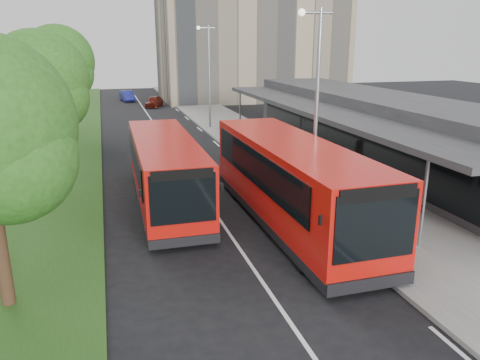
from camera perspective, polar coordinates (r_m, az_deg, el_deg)
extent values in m
plane|color=black|center=(17.40, -1.18, -6.76)|extent=(120.00, 120.00, 0.00)
cube|color=slate|center=(37.49, -0.27, 6.00)|extent=(5.00, 80.00, 0.15)
cube|color=#234917|center=(36.22, -20.53, 4.55)|extent=(5.00, 80.00, 0.10)
cube|color=silver|center=(31.49, -8.31, 3.69)|extent=(0.12, 70.00, 0.01)
cube|color=silver|center=(12.55, 25.06, -18.35)|extent=(0.12, 2.00, 0.01)
cube|color=silver|center=(16.83, 11.67, -7.94)|extent=(0.12, 2.00, 0.01)
cube|color=silver|center=(21.92, 4.44, -1.82)|extent=(0.12, 2.00, 0.01)
cube|color=silver|center=(27.39, 0.05, 1.95)|extent=(0.12, 2.00, 0.01)
cube|color=silver|center=(33.04, -2.88, 4.44)|extent=(0.12, 2.00, 0.01)
cube|color=silver|center=(38.80, -4.95, 6.19)|extent=(0.12, 2.00, 0.01)
cube|color=silver|center=(44.62, -6.49, 7.49)|extent=(0.12, 2.00, 0.01)
cube|color=silver|center=(50.48, -7.69, 8.48)|extent=(0.12, 2.00, 0.01)
cube|color=silver|center=(56.37, -8.63, 9.26)|extent=(0.12, 2.00, 0.01)
cube|color=silver|center=(62.28, -9.41, 9.89)|extent=(0.12, 2.00, 0.01)
cube|color=#9D8C6F|center=(60.29, 1.37, 18.45)|extent=(22.00, 12.00, 18.00)
cube|color=#2D2D30|center=(28.33, 16.44, 5.89)|extent=(5.00, 26.00, 4.00)
cube|color=black|center=(27.14, 11.85, 4.91)|extent=(0.06, 24.00, 2.20)
cube|color=#2D2D30|center=(26.29, 9.57, 8.43)|extent=(2.80, 26.00, 0.25)
cylinder|color=#92939A|center=(16.82, 21.47, -2.77)|extent=(0.12, 0.12, 3.30)
cylinder|color=#92939A|center=(36.26, 0.01, 8.17)|extent=(0.12, 0.12, 3.30)
cylinder|color=#331E14|center=(13.76, -27.19, -7.21)|extent=(0.36, 0.36, 3.52)
sphere|color=#205115|center=(12.57, -26.25, 2.33)|extent=(3.20, 3.20, 3.20)
cylinder|color=#331E14|center=(25.13, -22.48, 3.66)|extent=(0.36, 0.36, 3.68)
sphere|color=#205115|center=(24.69, -23.33, 11.23)|extent=(4.68, 4.68, 4.68)
sphere|color=#205115|center=(24.30, -21.80, 9.35)|extent=(3.34, 3.34, 3.34)
sphere|color=#205115|center=(25.29, -24.19, 9.89)|extent=(3.68, 3.68, 3.68)
cylinder|color=#331E14|center=(36.90, -20.73, 7.79)|extent=(0.36, 0.36, 3.97)
sphere|color=#205115|center=(36.60, -21.31, 13.38)|extent=(5.06, 5.06, 5.06)
sphere|color=#205115|center=(36.20, -20.25, 12.02)|extent=(3.61, 3.61, 3.61)
sphere|color=#205115|center=(37.16, -21.93, 12.36)|extent=(3.97, 3.97, 3.97)
cylinder|color=#92939A|center=(19.53, 9.29, 8.26)|extent=(0.16, 0.16, 8.00)
cylinder|color=#92939A|center=(19.29, 9.26, 19.49)|extent=(1.40, 0.10, 0.10)
sphere|color=silver|center=(19.04, 7.53, 19.60)|extent=(0.28, 0.28, 0.28)
cylinder|color=#92939A|center=(38.47, -3.76, 12.36)|extent=(0.16, 0.16, 8.00)
cylinder|color=#92939A|center=(38.35, -4.18, 18.02)|extent=(1.40, 0.10, 0.10)
sphere|color=silver|center=(38.22, -5.10, 18.00)|extent=(0.28, 0.28, 0.28)
cube|color=red|center=(17.94, 6.31, 0.08)|extent=(2.83, 11.51, 2.90)
cube|color=black|center=(18.39, 6.18, -4.16)|extent=(2.85, 11.53, 0.33)
cube|color=black|center=(13.03, 16.26, -5.49)|extent=(2.46, 0.07, 1.91)
cube|color=black|center=(23.09, 0.79, 5.05)|extent=(2.41, 0.07, 1.42)
cube|color=black|center=(17.62, 1.79, 1.62)|extent=(0.14, 9.85, 1.31)
cube|color=black|center=(18.66, 9.91, 2.23)|extent=(0.14, 9.85, 1.31)
cube|color=black|center=(13.72, 15.71, -12.10)|extent=(2.74, 0.10, 0.38)
cube|color=black|center=(12.71, 16.61, -1.61)|extent=(2.30, 0.06, 0.38)
cube|color=black|center=(12.39, 9.76, -4.83)|extent=(0.08, 0.08, 0.27)
cube|color=black|center=(13.97, 21.13, -3.26)|extent=(0.08, 0.08, 0.27)
cylinder|color=black|center=(14.79, 7.64, -9.18)|extent=(0.34, 0.99, 0.98)
cylinder|color=black|center=(15.82, 15.33, -7.90)|extent=(0.34, 0.99, 0.98)
cylinder|color=black|center=(21.31, -0.53, -0.94)|extent=(0.34, 0.99, 0.98)
cylinder|color=black|center=(22.04, 5.22, -0.42)|extent=(0.34, 0.99, 0.98)
cube|color=red|center=(20.47, -9.12, 1.46)|extent=(2.57, 10.30, 2.59)
cube|color=black|center=(20.83, -8.97, -1.91)|extent=(2.60, 10.32, 0.29)
cube|color=black|center=(15.49, -6.94, -2.31)|extent=(2.20, 0.08, 1.71)
cube|color=black|center=(25.38, -10.53, 5.25)|extent=(2.15, 0.08, 1.27)
cube|color=black|center=(20.55, -12.72, 2.65)|extent=(0.16, 8.80, 1.17)
cube|color=black|center=(20.80, -5.87, 3.14)|extent=(0.16, 8.80, 1.17)
cube|color=black|center=(16.03, -6.75, -7.46)|extent=(2.45, 0.11, 0.34)
cube|color=black|center=(15.24, -7.04, 0.64)|extent=(2.05, 0.07, 0.34)
cube|color=black|center=(15.49, -12.10, -1.61)|extent=(0.08, 0.08, 0.24)
cube|color=black|center=(15.86, -2.20, -0.83)|extent=(0.08, 0.08, 0.24)
cylinder|color=black|center=(17.60, -11.01, -5.25)|extent=(0.30, 0.88, 0.88)
cylinder|color=black|center=(17.84, -4.41, -4.68)|extent=(0.30, 0.88, 0.88)
cylinder|color=black|center=(23.91, -12.37, 0.48)|extent=(0.30, 0.88, 0.88)
cylinder|color=black|center=(24.09, -7.50, 0.84)|extent=(0.30, 0.88, 0.88)
cylinder|color=#3A2318|center=(28.00, 5.13, 3.39)|extent=(0.51, 0.51, 0.84)
cylinder|color=#DCA20B|center=(35.19, -0.69, 6.38)|extent=(0.21, 0.21, 1.13)
imported|color=#53130B|center=(53.17, -10.42, 9.40)|extent=(2.57, 3.81, 1.20)
imported|color=navy|center=(59.22, -13.60, 9.92)|extent=(1.78, 3.90, 1.24)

